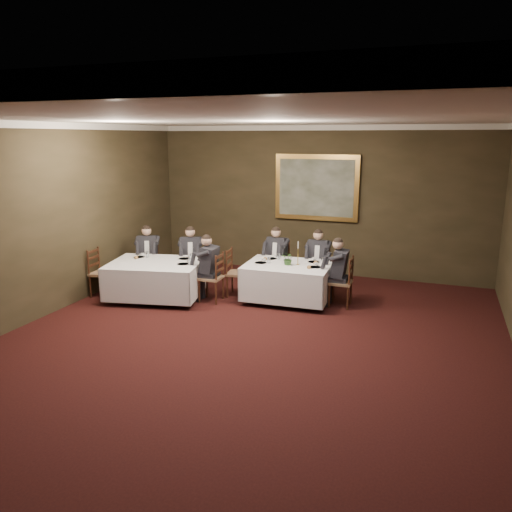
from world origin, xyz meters
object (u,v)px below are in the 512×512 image
Objects in this scene: chair_sec_endleft at (103,283)px; diner_main_backright at (318,268)px; diner_main_endright at (341,281)px; diner_sec_backleft at (149,262)px; table_second at (156,277)px; diner_main_backleft at (277,264)px; chair_main_endright at (341,292)px; painting at (316,188)px; diner_sec_backright at (192,264)px; chair_sec_endright at (212,287)px; chair_sec_backright at (192,274)px; chair_main_backright at (318,278)px; centerpiece at (288,258)px; diner_sec_endright at (211,276)px; chair_main_endleft at (238,283)px; candlestick at (298,256)px; chair_sec_backleft at (149,272)px; table_main at (288,279)px; chair_main_backleft at (277,274)px.

diner_main_backright is at bearing 110.46° from chair_sec_endleft.
diner_sec_backleft is at bearing 89.30° from diner_main_endright.
table_second is 1.55× the size of diner_main_backleft.
chair_sec_endleft is at bearing 25.99° from diner_main_backright.
painting is at bearing 24.99° from chair_main_endright.
diner_main_backleft is 1.89m from diner_sec_backright.
diner_sec_backright is at bearing 85.84° from diner_main_endright.
chair_sec_backright is at bearing 45.29° from chair_sec_endright.
chair_sec_endright is (-1.85, -1.43, 0.00)m from chair_main_backright.
centerpiece is at bearing 152.75° from diner_sec_backright.
chair_main_endright is 1.00× the size of chair_sec_backright.
table_second is at bearing 99.83° from chair_sec_endright.
diner_sec_endright is (-1.86, -1.43, 0.23)m from chair_main_backright.
diner_sec_backleft reaches higher than centerpiece.
chair_main_endleft is at bearing 105.99° from chair_sec_endleft.
candlestick is at bearing 156.49° from diner_sec_backleft.
chair_main_endleft is at bearing 63.86° from diner_main_backleft.
chair_sec_endright is at bearing 138.59° from chair_sec_backleft.
table_main is 1.75× the size of chair_main_endright.
diner_main_backleft is 1.35× the size of chair_main_endleft.
diner_main_backright is at bearing 169.26° from diner_sec_backleft.
chair_main_backleft is at bearing 140.81° from chair_main_endleft.
diner_main_endright is 1.35× the size of chair_sec_backleft.
chair_main_endright is at bearing 156.31° from chair_sec_backleft.
diner_main_backright is at bearing 67.01° from centerpiece.
diner_main_backright is 1.08m from centerpiece.
chair_sec_backleft is (-3.67, -0.84, -0.23)m from diner_main_backright.
chair_main_endright and chair_sec_backright have the same top height.
centerpiece is at bearing 154.62° from chair_sec_backleft.
chair_sec_backleft is at bearing -98.61° from chair_main_endleft.
diner_sec_endright is (1.13, 0.24, 0.06)m from table_second.
chair_sec_backright is at bearing 127.45° from chair_sec_endleft.
diner_sec_backright is at bearing 74.14° from table_second.
table_main is at bearing 153.68° from chair_sec_backright.
diner_main_backleft reaches higher than table_main.
table_second is 1.55× the size of diner_sec_backright.
chair_sec_endleft is 3.90m from centerpiece.
table_main is 1.30× the size of diner_sec_endright.
chair_sec_endleft is (-2.64, -0.97, 0.00)m from chair_main_endleft.
chair_sec_backleft is 1.91m from chair_sec_endright.
painting reaches higher than diner_sec_backleft.
chair_sec_backleft is (-4.32, -0.00, 0.00)m from chair_main_endright.
chair_main_backright is 0.74× the size of diner_sec_backright.
diner_sec_backright is 2.36m from centerpiece.
diner_sec_endright reaches higher than table_second.
diner_sec_backleft is (-3.66, -0.85, 0.00)m from diner_main_backright.
diner_sec_backright is at bearing 25.95° from chair_main_backleft.
chair_main_endleft is (-0.58, -0.89, -0.23)m from diner_main_backleft.
table_second is 1.55× the size of diner_main_endright.
diner_main_backleft is 4.87× the size of centerpiece.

